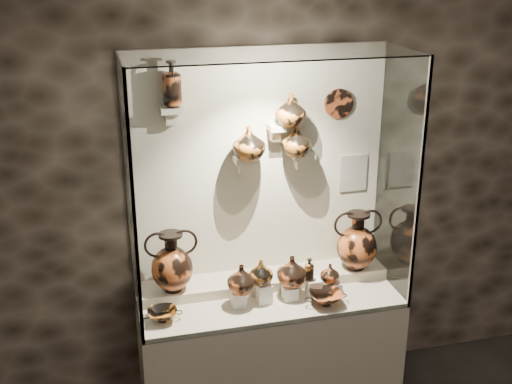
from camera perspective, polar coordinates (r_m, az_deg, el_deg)
wall_back at (r=4.19m, az=0.13°, el=1.99°), size 5.00×0.02×3.20m
plinth at (r=4.45m, az=1.18°, el=-14.14°), size 1.70×0.60×0.80m
front_tier at (r=4.23m, az=1.22°, el=-9.51°), size 1.68×0.58×0.03m
rear_tier at (r=4.36m, az=0.61°, el=-8.00°), size 1.70×0.25×0.10m
back_panel at (r=4.18m, az=0.15°, el=1.96°), size 1.70×0.03×1.60m
glass_front at (r=3.63m, az=2.56°, el=-1.01°), size 1.70×0.01×1.60m
glass_left at (r=3.77m, az=-11.18°, el=-0.56°), size 0.01×0.60×1.60m
glass_right at (r=4.19m, az=12.52°, el=1.50°), size 0.01×0.60×1.60m
glass_top at (r=3.70m, az=1.41°, el=12.20°), size 1.70×0.60×0.01m
frame_post_left at (r=3.50m, az=-10.76°, el=-2.20°), size 0.02×0.02×1.60m
frame_post_right at (r=3.95m, az=14.29°, el=0.16°), size 0.02×0.02×1.60m
pedestal_a at (r=4.11m, az=-1.58°, el=-9.44°), size 0.09×0.09×0.10m
pedestal_b at (r=4.14m, az=0.74°, el=-8.97°), size 0.09×0.09×0.13m
pedestal_c at (r=4.19m, az=3.02°, el=-8.92°), size 0.09×0.09×0.09m
pedestal_d at (r=4.23m, az=5.12°, el=-8.45°), size 0.09×0.09×0.12m
pedestal_e at (r=4.28m, az=6.90°, el=-8.44°), size 0.09×0.09×0.08m
bracket_ul at (r=3.89m, az=-7.49°, el=7.26°), size 0.14×0.12×0.04m
bracket_ca at (r=4.06m, az=-0.95°, el=2.87°), size 0.14×0.12×0.04m
bracket_cb at (r=4.05m, az=1.80°, el=5.77°), size 0.10×0.12×0.04m
bracket_cc at (r=4.16m, az=4.15°, el=3.25°), size 0.14×0.12×0.04m
amphora_left at (r=4.10m, az=-7.50°, el=-6.16°), size 0.40×0.40×0.40m
amphora_right at (r=4.40m, az=8.96°, el=-4.29°), size 0.40×0.40×0.41m
jug_a at (r=4.03m, az=-1.30°, el=-7.73°), size 0.20×0.20×0.19m
jug_b at (r=4.07m, az=0.42°, el=-7.14°), size 0.20×0.20×0.16m
jug_c at (r=4.13m, az=3.20°, el=-7.02°), size 0.22×0.22×0.20m
jug_e at (r=4.23m, az=6.57°, el=-7.18°), size 0.16×0.16×0.13m
lekythos_small at (r=4.15m, az=4.74°, el=-6.76°), size 0.08×0.08×0.17m
kylix_left at (r=3.99m, az=-8.32°, el=-10.70°), size 0.23×0.20×0.09m
kylix_right at (r=4.14m, az=6.22°, el=-9.28°), size 0.32×0.29×0.11m
lekythos_tall at (r=3.85m, az=-7.49°, el=9.70°), size 0.15×0.15×0.31m
ovoid_vase_a at (r=3.98m, az=-0.63°, el=4.37°), size 0.24×0.24×0.22m
ovoid_vase_b at (r=4.00m, az=3.10°, el=7.31°), size 0.22×0.22×0.20m
ovoid_vase_c at (r=4.07m, az=3.61°, el=4.58°), size 0.20×0.20×0.20m
wall_plate at (r=4.21m, az=7.37°, el=7.80°), size 0.19×0.02×0.19m
info_placard at (r=4.39m, az=8.64°, el=1.68°), size 0.19×0.01×0.26m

